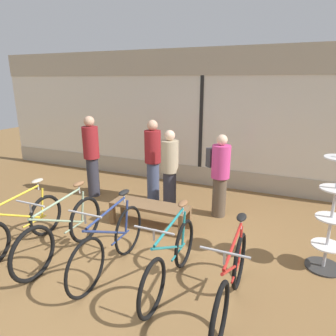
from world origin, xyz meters
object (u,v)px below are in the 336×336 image
at_px(bicycle_right, 171,259).
at_px(customer_by_window, 170,169).
at_px(customer_near_rack, 92,155).
at_px(customer_near_bench, 153,159).
at_px(accessory_rack, 331,223).
at_px(display_bench, 150,208).
at_px(customer_mid_floor, 220,173).
at_px(bicycle_far_left, 21,227).
at_px(bicycle_left, 62,232).
at_px(bicycle_center, 110,244).
at_px(bicycle_far_right, 231,282).

bearing_deg(bicycle_right, customer_by_window, 113.30).
xyz_separation_m(customer_near_rack, customer_near_bench, (1.35, 0.28, -0.03)).
bearing_deg(customer_near_bench, customer_by_window, -29.03).
bearing_deg(accessory_rack, bicycle_right, -146.78).
distance_m(accessory_rack, customer_by_window, 2.92).
height_order(display_bench, customer_near_bench, customer_near_bench).
bearing_deg(accessory_rack, customer_mid_floor, 148.60).
distance_m(bicycle_right, customer_near_rack, 3.57).
bearing_deg(bicycle_far_left, customer_mid_floor, 44.04).
bearing_deg(customer_by_window, display_bench, -92.10).
distance_m(bicycle_left, accessory_rack, 3.69).
xyz_separation_m(bicycle_right, customer_near_rack, (-2.78, 2.17, 0.56)).
distance_m(bicycle_left, bicycle_right, 1.67).
distance_m(bicycle_center, bicycle_far_right, 1.65).
height_order(bicycle_far_right, display_bench, bicycle_far_right).
bearing_deg(accessory_rack, bicycle_far_left, -163.02).
relative_size(display_bench, customer_by_window, 0.88).
bearing_deg(bicycle_far_right, display_bench, 139.40).
distance_m(accessory_rack, customer_near_rack, 4.69).
relative_size(bicycle_far_right, accessory_rack, 1.02).
height_order(bicycle_left, customer_mid_floor, customer_mid_floor).
xyz_separation_m(display_bench, customer_near_rack, (-1.81, 0.82, 0.60)).
height_order(bicycle_left, bicycle_far_right, bicycle_left).
bearing_deg(accessory_rack, customer_by_window, 160.09).
bearing_deg(customer_near_bench, customer_near_rack, -168.26).
bearing_deg(bicycle_left, bicycle_far_left, -174.06).
bearing_deg(customer_near_rack, bicycle_far_right, -33.09).
height_order(customer_near_rack, customer_near_bench, customer_near_rack).
distance_m(bicycle_left, bicycle_far_right, 2.45).
bearing_deg(bicycle_right, accessory_rack, 33.22).
xyz_separation_m(bicycle_far_left, customer_near_bench, (0.98, 2.56, 0.53)).
bearing_deg(customer_by_window, customer_mid_floor, 5.17).
height_order(bicycle_far_right, customer_near_rack, customer_near_rack).
bearing_deg(customer_near_bench, bicycle_far_left, -110.98).
height_order(bicycle_far_left, customer_mid_floor, customer_mid_floor).
distance_m(bicycle_far_left, customer_near_bench, 2.79).
xyz_separation_m(bicycle_far_right, customer_near_rack, (-3.56, 2.32, 0.55)).
bearing_deg(bicycle_right, customer_near_bench, 120.35).
relative_size(bicycle_right, customer_near_bench, 0.97).
height_order(bicycle_far_right, customer_near_bench, customer_near_bench).
distance_m(customer_mid_floor, customer_near_bench, 1.48).
xyz_separation_m(bicycle_center, customer_near_rack, (-1.91, 2.19, 0.53)).
distance_m(display_bench, customer_near_rack, 2.08).
distance_m(bicycle_far_left, bicycle_far_right, 3.19).
bearing_deg(bicycle_right, bicycle_far_right, -10.83).
distance_m(accessory_rack, customer_near_bench, 3.48).
height_order(bicycle_far_right, accessory_rack, accessory_rack).
bearing_deg(bicycle_center, customer_near_rack, 131.07).
relative_size(bicycle_far_right, customer_near_bench, 0.99).
bearing_deg(bicycle_left, accessory_rack, 19.20).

